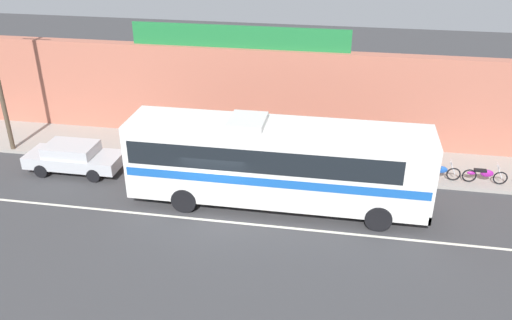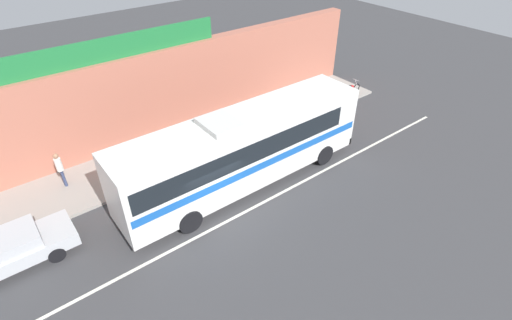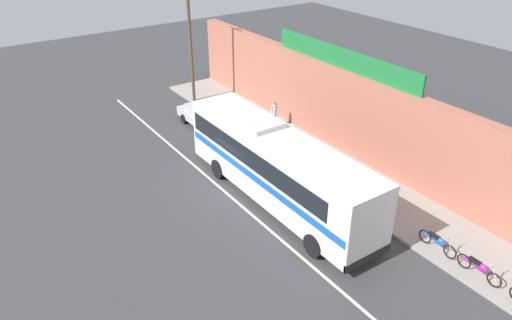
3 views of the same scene
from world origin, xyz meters
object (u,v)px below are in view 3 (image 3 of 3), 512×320
intercity_bus (277,164)px  utility_pole (190,41)px  motorcycle_orange (437,241)px  pedestrian_near_shop (274,112)px  motorcycle_green (479,268)px  parked_car (204,116)px

intercity_bus → utility_pole: utility_pole is taller
utility_pole → motorcycle_orange: size_ratio=4.53×
motorcycle_orange → pedestrian_near_shop: bearing=173.0°
motorcycle_orange → motorcycle_green: bearing=-0.6°
utility_pole → motorcycle_orange: (20.61, 0.39, -3.91)m
parked_car → motorcycle_green: 18.52m
parked_car → utility_pole: bearing=160.4°
motorcycle_green → pedestrian_near_shop: 15.72m
intercity_bus → motorcycle_green: (8.87, 3.17, -1.50)m
motorcycle_green → utility_pole: bearing=-179.1°
parked_car → motorcycle_orange: (16.49, 1.86, -0.17)m
motorcycle_orange → pedestrian_near_shop: (-13.68, 1.67, 0.60)m
parked_car → pedestrian_near_shop: pedestrian_near_shop is taller
intercity_bus → pedestrian_near_shop: 8.36m
intercity_bus → motorcycle_orange: 7.78m
intercity_bus → motorcycle_green: size_ratio=6.28×
intercity_bus → utility_pole: bearing=168.4°
motorcycle_green → pedestrian_near_shop: bearing=173.8°
intercity_bus → parked_car: 9.74m
intercity_bus → motorcycle_orange: size_ratio=6.50×
parked_car → utility_pole: 5.75m
utility_pole → motorcycle_orange: 20.98m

